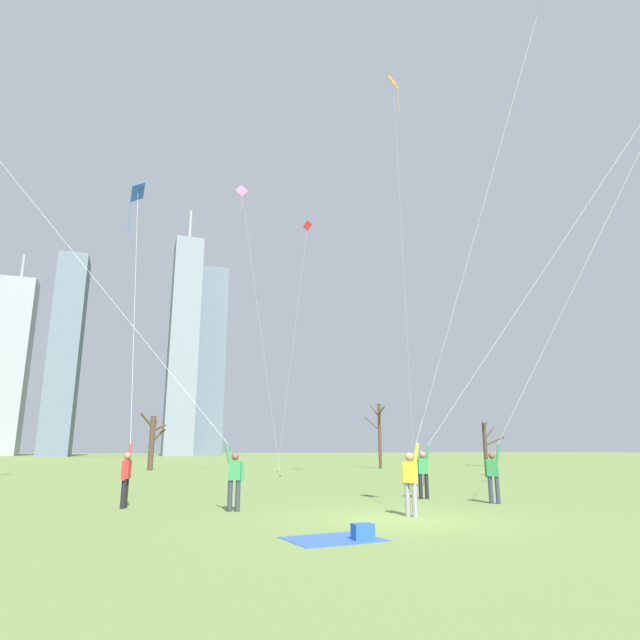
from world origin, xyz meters
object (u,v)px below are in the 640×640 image
bystander_watching_nearby (422,466)px  kite_flyer_far_back_teal (510,334)px  picnic_spot (350,535)px  distant_kite_drifting_right_red (304,254)px  distant_kite_drifting_left_orange (395,114)px  distant_kite_low_near_trees_pink (246,220)px  kite_flyer_foreground_left_white (429,413)px  bare_tree_left_of_center (379,433)px  kite_flyer_foreground_right_green (137,348)px  kite_flyer_midfield_right_purple (557,337)px  bare_tree_rightmost (153,439)px  kite_flyer_midfield_center_blue (129,400)px  bare_tree_right_of_center (486,441)px

bystander_watching_nearby → kite_flyer_far_back_teal: bearing=-89.4°
picnic_spot → bystander_watching_nearby: bearing=55.1°
distant_kite_drifting_right_red → distant_kite_drifting_left_orange: (0.98, -14.46, 3.72)m
kite_flyer_far_back_teal → distant_kite_low_near_trees_pink: bearing=110.6°
kite_flyer_foreground_left_white → picnic_spot: 4.49m
bystander_watching_nearby → bare_tree_left_of_center: bare_tree_left_of_center is taller
kite_flyer_far_back_teal → distant_kite_drifting_right_red: distant_kite_drifting_right_red is taller
kite_flyer_foreground_right_green → kite_flyer_midfield_right_purple: size_ratio=0.74×
kite_flyer_midfield_right_purple → distant_kite_drifting_left_orange: distant_kite_drifting_left_orange is taller
distant_kite_low_near_trees_pink → bare_tree_rightmost: size_ratio=4.41×
kite_flyer_foreground_right_green → distant_kite_drifting_left_orange: bearing=28.5°
kite_flyer_midfield_center_blue → distant_kite_low_near_trees_pink: size_ratio=0.71×
picnic_spot → kite_flyer_far_back_teal: bearing=33.7°
bystander_watching_nearby → kite_flyer_foreground_right_green: bearing=-156.2°
kite_flyer_foreground_right_green → distant_kite_drifting_left_orange: 22.17m
kite_flyer_midfield_right_purple → bare_tree_right_of_center: kite_flyer_midfield_right_purple is taller
bare_tree_right_of_center → bare_tree_left_of_center: bare_tree_left_of_center is taller
kite_flyer_foreground_left_white → bare_tree_left_of_center: kite_flyer_foreground_left_white is taller
kite_flyer_foreground_left_white → distant_kite_low_near_trees_pink: (-0.63, 22.34, 14.68)m
distant_kite_low_near_trees_pink → bare_tree_left_of_center: size_ratio=3.51×
kite_flyer_foreground_left_white → kite_flyer_far_back_teal: kite_flyer_far_back_teal is taller
picnic_spot → bare_tree_right_of_center: bearing=50.5°
bare_tree_left_of_center → kite_flyer_foreground_right_green: bearing=-128.2°
kite_flyer_foreground_right_green → distant_kite_low_near_trees_pink: 22.18m
kite_flyer_foreground_left_white → distant_kite_drifting_left_orange: (6.15, 12.53, 18.27)m
distant_kite_drifting_right_red → picnic_spot: distant_kite_drifting_right_red is taller
kite_flyer_midfield_right_purple → distant_kite_drifting_left_orange: (0.62, 11.44, 15.67)m
distant_kite_low_near_trees_pink → kite_flyer_foreground_left_white: bearing=-88.4°
kite_flyer_foreground_left_white → bare_tree_rightmost: (-5.30, 34.54, -0.18)m
kite_flyer_midfield_right_purple → picnic_spot: 10.51m
kite_flyer_midfield_right_purple → kite_flyer_midfield_center_blue: 14.22m
kite_flyer_midfield_center_blue → bare_tree_right_of_center: kite_flyer_midfield_center_blue is taller
distant_kite_low_near_trees_pink → picnic_spot: bearing=-95.8°
kite_flyer_midfield_center_blue → distant_kite_low_near_trees_pink: 22.00m
kite_flyer_midfield_center_blue → bare_tree_rightmost: 27.85m
kite_flyer_midfield_center_blue → bare_tree_left_of_center: size_ratio=2.49×
bare_tree_right_of_center → bystander_watching_nearby: bearing=-131.8°
kite_flyer_midfield_right_purple → kite_flyer_far_back_teal: 3.23m
kite_flyer_foreground_right_green → picnic_spot: kite_flyer_foreground_right_green is taller
distant_kite_low_near_trees_pink → distant_kite_drifting_right_red: 7.43m
picnic_spot → bare_tree_rightmost: bearing=93.5°
kite_flyer_foreground_left_white → bystander_watching_nearby: kite_flyer_foreground_left_white is taller
kite_flyer_far_back_teal → bare_tree_right_of_center: bearing=55.6°
kite_flyer_midfield_right_purple → distant_kite_drifting_right_red: 28.52m
kite_flyer_midfield_center_blue → distant_kite_drifting_left_orange: (13.52, 5.75, 17.60)m
kite_flyer_foreground_right_green → distant_kite_drifting_right_red: distant_kite_drifting_right_red is taller
distant_kite_drifting_left_orange → picnic_spot: (-9.24, -14.56, -20.81)m
distant_kite_low_near_trees_pink → bare_tree_left_of_center: distant_kite_low_near_trees_pink is taller
bystander_watching_nearby → distant_kite_drifting_left_orange: (0.03, 1.37, 20.00)m
bystander_watching_nearby → distant_kite_drifting_right_red: (-0.94, 15.83, 16.28)m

